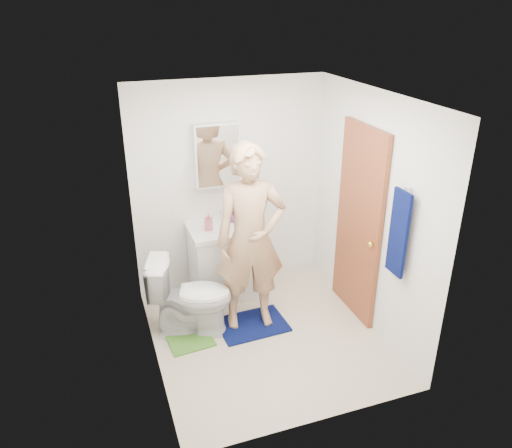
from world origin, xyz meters
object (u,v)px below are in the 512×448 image
Objects in this scene: vanity_cabinet at (226,262)px; towel at (399,233)px; medicine_cabinet at (217,155)px; toilet at (191,296)px; toothbrush_cup at (232,218)px; man at (250,239)px; soap_dispenser at (208,222)px.

towel is (1.18, -1.48, 0.85)m from vanity_cabinet.
medicine_cabinet is (0.00, 0.22, 1.20)m from vanity_cabinet.
towel is 2.11m from toilet.
toothbrush_cup is (0.12, -0.13, -0.70)m from medicine_cabinet.
vanity_cabinet is at bearing -90.00° from medicine_cabinet.
vanity_cabinet is 0.42× the size of man.
medicine_cabinet reaches higher than soap_dispenser.
soap_dispenser is at bearing 133.01° from towel.
towel is 6.58× the size of toothbrush_cup.
toilet is 6.82× the size of toothbrush_cup.
vanity_cabinet is 1.22m from medicine_cabinet.
soap_dispenser is (-0.18, -0.25, -0.65)m from medicine_cabinet.
man is at bearing -67.29° from soap_dispenser.
toilet is at bearing 152.27° from towel.
man reaches higher than vanity_cabinet.
soap_dispenser is 1.58× the size of toothbrush_cup.
medicine_cabinet is 2.11m from towel.
towel reaches higher than toothbrush_cup.
soap_dispenser reaches higher than toilet.
toothbrush_cup is (-1.06, 1.58, -0.35)m from towel.
toilet is 1.06m from toothbrush_cup.
toilet is (-0.53, -0.81, -1.18)m from medicine_cabinet.
medicine_cabinet is 3.65× the size of soap_dispenser.
medicine_cabinet is 1.08m from man.
medicine_cabinet is 1.53m from toilet.
toilet is 4.32× the size of soap_dispenser.
man is at bearing 142.93° from towel.
toothbrush_cup is at bearing -47.94° from medicine_cabinet.
towel reaches higher than soap_dispenser.
vanity_cabinet is 0.88m from man.
medicine_cabinet reaches higher than vanity_cabinet.
man is (0.08, -0.88, -0.62)m from medicine_cabinet.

